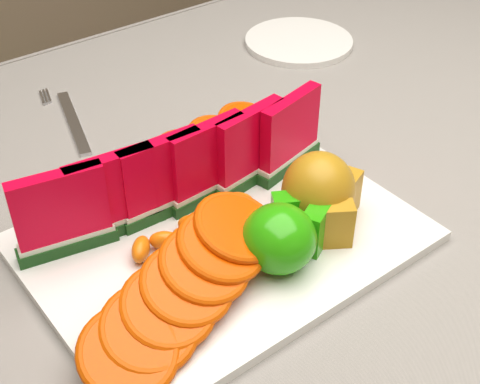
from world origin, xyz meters
TOP-DOWN VIEW (x-y plane):
  - table at (0.00, 0.00)m, footprint 1.40×0.90m
  - tablecloth at (0.00, 0.00)m, footprint 1.53×1.03m
  - platter at (-0.10, -0.04)m, footprint 0.40×0.30m
  - apple_cluster at (-0.07, -0.11)m, footprint 0.10×0.09m
  - pear_cluster at (0.00, -0.09)m, footprint 0.10×0.11m
  - side_plate at (0.30, 0.28)m, footprint 0.21×0.21m
  - fork at (-0.11, 0.29)m, footprint 0.06×0.19m
  - watermelon_row at (-0.10, 0.02)m, footprint 0.39×0.07m
  - orange_fan_front at (-0.19, -0.11)m, footprint 0.27×0.16m
  - orange_fan_back at (-0.08, 0.08)m, footprint 0.34×0.11m
  - tangerine_segments at (-0.12, -0.03)m, footprint 0.17×0.05m

SIDE VIEW (x-z plane):
  - table at x=0.00m, z-range 0.28..1.03m
  - tablecloth at x=0.00m, z-range 0.62..0.82m
  - fork at x=-0.11m, z-range 0.76..0.76m
  - side_plate at x=0.30m, z-range 0.76..0.77m
  - platter at x=-0.10m, z-range 0.76..0.77m
  - tangerine_segments at x=-0.12m, z-range 0.77..0.79m
  - orange_fan_back at x=-0.08m, z-range 0.77..0.81m
  - orange_fan_front at x=-0.19m, z-range 0.77..0.83m
  - apple_cluster at x=-0.07m, z-range 0.77..0.84m
  - pear_cluster at x=0.00m, z-range 0.76..0.85m
  - watermelon_row at x=-0.10m, z-range 0.77..0.87m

